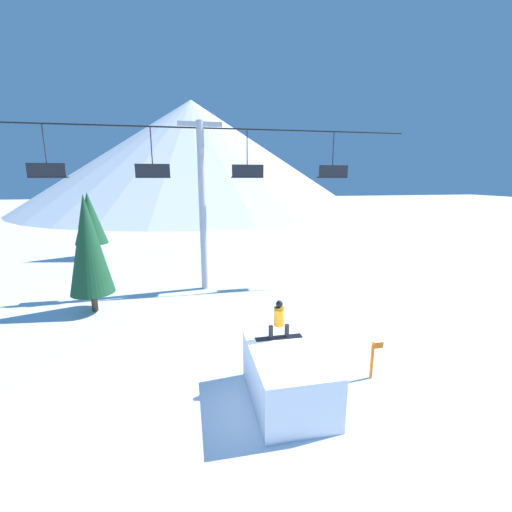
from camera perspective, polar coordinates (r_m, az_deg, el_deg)
ground_plane at (r=10.69m, az=1.96°, el=-24.18°), size 220.00×220.00×0.00m
mountain_ridge at (r=77.59m, az=-10.50°, el=16.15°), size 69.71×69.71×22.29m
snow_ramp at (r=10.62m, az=5.33°, el=-19.38°), size 2.11×3.25×1.56m
snowboarder at (r=10.75m, az=3.87°, el=-10.61°), size 1.48×0.31×1.24m
chairlift at (r=19.74m, az=-8.99°, el=10.84°), size 24.34×0.44×9.48m
pine_tree_near at (r=18.10m, az=-26.18°, el=1.68°), size 2.05×2.05×5.75m
pine_tree_far at (r=30.80m, az=-26.01°, el=5.64°), size 2.53×2.53×5.34m
trail_marker at (r=12.24m, az=18.85°, el=-15.92°), size 0.41×0.10×1.26m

